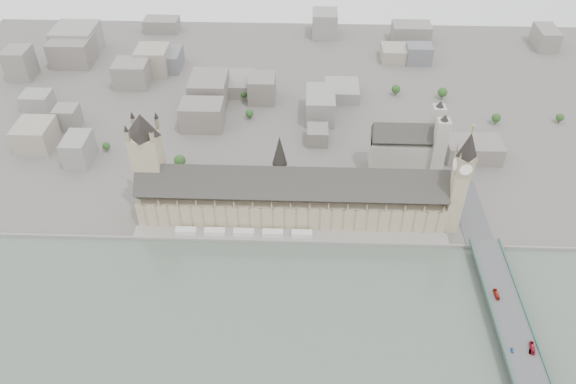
{
  "coord_description": "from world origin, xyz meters",
  "views": [
    {
      "loc": [
        10.52,
        -355.29,
        336.57
      ],
      "look_at": [
        -2.98,
        24.65,
        23.77
      ],
      "focal_mm": 35.0,
      "sensor_mm": 36.0,
      "label": 1
    }
  ],
  "objects_px": {
    "red_bus_north": "(496,294)",
    "victoria_tower": "(148,159)",
    "palace_of_westminster": "(291,197)",
    "westminster_abbey": "(408,148)",
    "car_silver": "(530,351)",
    "red_bus_south": "(532,348)",
    "car_blue": "(512,350)",
    "elizabeth_tower": "(461,176)",
    "westminster_bridge": "(506,313)"
  },
  "relations": [
    {
      "from": "westminster_bridge",
      "to": "red_bus_north",
      "type": "bearing_deg",
      "value": 114.62
    },
    {
      "from": "palace_of_westminster",
      "to": "westminster_abbey",
      "type": "distance_m",
      "value": 134.09
    },
    {
      "from": "elizabeth_tower",
      "to": "westminster_abbey",
      "type": "xyz_separation_m",
      "value": [
        -27.08,
        87.0,
        -33.01
      ]
    },
    {
      "from": "car_silver",
      "to": "westminster_abbey",
      "type": "bearing_deg",
      "value": 127.2
    },
    {
      "from": "palace_of_westminster",
      "to": "victoria_tower",
      "type": "xyz_separation_m",
      "value": [
        -122.0,
        6.3,
        32.5
      ]
    },
    {
      "from": "westminster_bridge",
      "to": "car_blue",
      "type": "xyz_separation_m",
      "value": [
        -6.96,
        -36.47,
        5.8
      ]
    },
    {
      "from": "victoria_tower",
      "to": "red_bus_north",
      "type": "distance_m",
      "value": 299.52
    },
    {
      "from": "palace_of_westminster",
      "to": "red_bus_north",
      "type": "relative_size",
      "value": 26.5
    },
    {
      "from": "westminster_bridge",
      "to": "car_blue",
      "type": "bearing_deg",
      "value": -100.8
    },
    {
      "from": "victoria_tower",
      "to": "westminster_abbey",
      "type": "height_order",
      "value": "victoria_tower"
    },
    {
      "from": "victoria_tower",
      "to": "red_bus_south",
      "type": "height_order",
      "value": "victoria_tower"
    },
    {
      "from": "elizabeth_tower",
      "to": "palace_of_westminster",
      "type": "bearing_deg",
      "value": 175.15
    },
    {
      "from": "palace_of_westminster",
      "to": "victoria_tower",
      "type": "height_order",
      "value": "victoria_tower"
    },
    {
      "from": "elizabeth_tower",
      "to": "red_bus_south",
      "type": "distance_m",
      "value": 141.55
    },
    {
      "from": "victoria_tower",
      "to": "car_silver",
      "type": "xyz_separation_m",
      "value": [
        289.21,
        -150.26,
        -44.27
      ]
    },
    {
      "from": "palace_of_westminster",
      "to": "westminster_abbey",
      "type": "height_order",
      "value": "westminster_abbey"
    },
    {
      "from": "car_silver",
      "to": "westminster_bridge",
      "type": "bearing_deg",
      "value": 120.86
    },
    {
      "from": "elizabeth_tower",
      "to": "westminster_bridge",
      "type": "bearing_deg",
      "value": -75.89
    },
    {
      "from": "red_bus_north",
      "to": "victoria_tower",
      "type": "bearing_deg",
      "value": 159.09
    },
    {
      "from": "victoria_tower",
      "to": "red_bus_south",
      "type": "bearing_deg",
      "value": -26.97
    },
    {
      "from": "red_bus_south",
      "to": "car_silver",
      "type": "height_order",
      "value": "red_bus_south"
    },
    {
      "from": "elizabeth_tower",
      "to": "car_silver",
      "type": "height_order",
      "value": "elizabeth_tower"
    },
    {
      "from": "westminster_abbey",
      "to": "red_bus_north",
      "type": "height_order",
      "value": "westminster_abbey"
    },
    {
      "from": "victoria_tower",
      "to": "westminster_abbey",
      "type": "bearing_deg",
      "value": 16.5
    },
    {
      "from": "red_bus_north",
      "to": "car_silver",
      "type": "height_order",
      "value": "red_bus_north"
    },
    {
      "from": "elizabeth_tower",
      "to": "red_bus_south",
      "type": "bearing_deg",
      "value": -76.6
    },
    {
      "from": "red_bus_north",
      "to": "red_bus_south",
      "type": "relative_size",
      "value": 0.97
    },
    {
      "from": "palace_of_westminster",
      "to": "westminster_abbey",
      "type": "xyz_separation_m",
      "value": [
        110.92,
        75.3,
        2.38
      ]
    },
    {
      "from": "elizabeth_tower",
      "to": "red_bus_north",
      "type": "height_order",
      "value": "elizabeth_tower"
    },
    {
      "from": "westminster_abbey",
      "to": "red_bus_south",
      "type": "bearing_deg",
      "value": -75.03
    },
    {
      "from": "westminster_bridge",
      "to": "westminster_abbey",
      "type": "relative_size",
      "value": 4.78
    },
    {
      "from": "red_bus_north",
      "to": "car_silver",
      "type": "bearing_deg",
      "value": -78.49
    },
    {
      "from": "palace_of_westminster",
      "to": "elizabeth_tower",
      "type": "xyz_separation_m",
      "value": [
        138.0,
        -11.7,
        35.38
      ]
    },
    {
      "from": "red_bus_south",
      "to": "car_blue",
      "type": "height_order",
      "value": "red_bus_south"
    },
    {
      "from": "westminster_bridge",
      "to": "red_bus_south",
      "type": "relative_size",
      "value": 31.65
    },
    {
      "from": "victoria_tower",
      "to": "car_blue",
      "type": "distance_m",
      "value": 318.12
    },
    {
      "from": "westminster_bridge",
      "to": "victoria_tower",
      "type": "bearing_deg",
      "value": 158.22
    },
    {
      "from": "palace_of_westminster",
      "to": "car_silver",
      "type": "xyz_separation_m",
      "value": [
        167.21,
        -143.96,
        -11.77
      ]
    },
    {
      "from": "westminster_abbey",
      "to": "car_blue",
      "type": "height_order",
      "value": "westminster_abbey"
    },
    {
      "from": "elizabeth_tower",
      "to": "westminster_abbey",
      "type": "relative_size",
      "value": 1.58
    },
    {
      "from": "red_bus_north",
      "to": "red_bus_south",
      "type": "xyz_separation_m",
      "value": [
        12.54,
        -46.69,
        0.04
      ]
    },
    {
      "from": "victoria_tower",
      "to": "red_bus_south",
      "type": "distance_m",
      "value": 329.39
    },
    {
      "from": "victoria_tower",
      "to": "elizabeth_tower",
      "type": "bearing_deg",
      "value": -3.96
    },
    {
      "from": "palace_of_westminster",
      "to": "elizabeth_tower",
      "type": "relative_size",
      "value": 2.47
    },
    {
      "from": "red_bus_south",
      "to": "car_silver",
      "type": "bearing_deg",
      "value": -119.16
    },
    {
      "from": "westminster_bridge",
      "to": "red_bus_north",
      "type": "relative_size",
      "value": 32.5
    },
    {
      "from": "westminster_bridge",
      "to": "red_bus_south",
      "type": "xyz_separation_m",
      "value": [
        6.99,
        -34.58,
        6.56
      ]
    },
    {
      "from": "red_bus_north",
      "to": "westminster_bridge",
      "type": "bearing_deg",
      "value": -66.28
    },
    {
      "from": "elizabeth_tower",
      "to": "victoria_tower",
      "type": "relative_size",
      "value": 1.07
    },
    {
      "from": "palace_of_westminster",
      "to": "westminster_abbey",
      "type": "relative_size",
      "value": 3.9
    }
  ]
}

